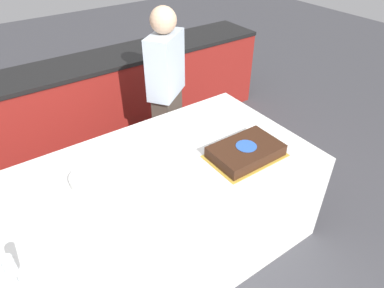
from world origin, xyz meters
The scene contains 8 objects.
ground_plane centered at (0.00, 0.00, 0.00)m, with size 14.00×14.00×0.00m, color #424247.
back_counter centered at (0.00, 1.67, 0.46)m, with size 4.40×0.58×0.92m.
dining_table centered at (0.00, 0.00, 0.39)m, with size 2.17×1.18×0.78m.
cake centered at (0.59, -0.21, 0.82)m, with size 0.51×0.35×0.09m.
plate_stack centered at (-0.38, 0.14, 0.81)m, with size 0.23×0.23×0.07m.
wine_glass centered at (-0.91, -0.33, 0.91)m, with size 0.06×0.06×0.19m.
side_plate_near_cake centered at (0.55, 0.09, 0.78)m, with size 0.17×0.17×0.00m.
person_cutting_cake centered at (0.59, 0.81, 0.81)m, with size 0.44×0.39×1.56m.
Camera 1 is at (-0.77, -1.52, 2.23)m, focal length 32.00 mm.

